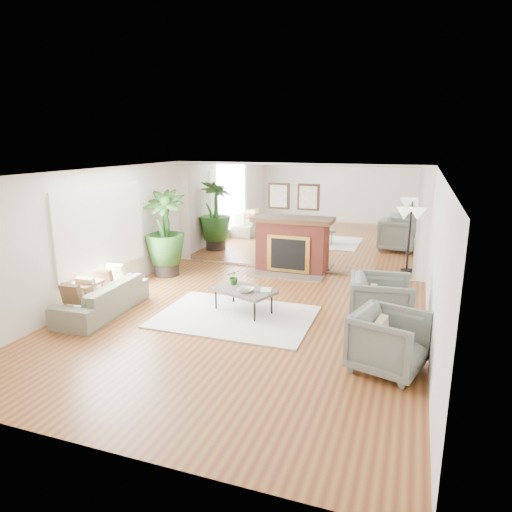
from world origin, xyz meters
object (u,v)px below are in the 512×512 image
at_px(armchair_back, 381,303).
at_px(side_table, 83,287).
at_px(fireplace, 291,245).
at_px(floor_lamp, 410,221).
at_px(sofa, 103,298).
at_px(coffee_table, 243,291).
at_px(potted_ficus, 165,231).
at_px(armchair_front, 389,342).

bearing_deg(armchair_back, side_table, 96.91).
relative_size(fireplace, floor_lamp, 1.19).
bearing_deg(sofa, coffee_table, 107.12).
height_order(sofa, floor_lamp, floor_lamp).
bearing_deg(floor_lamp, coffee_table, -141.07).
xyz_separation_m(sofa, potted_ficus, (-0.15, 2.48, 0.75)).
height_order(fireplace, armchair_back, fireplace).
bearing_deg(floor_lamp, armchair_front, -91.83).
xyz_separation_m(fireplace, coffee_table, (-0.10, -2.78, -0.25)).
distance_m(armchair_front, floor_lamp, 3.66).
height_order(fireplace, coffee_table, fireplace).
relative_size(armchair_front, side_table, 1.43).
bearing_deg(potted_ficus, floor_lamp, 6.09).
height_order(armchair_front, potted_ficus, potted_ficus).
distance_m(coffee_table, armchair_front, 2.90).
xyz_separation_m(sofa, side_table, (-0.20, -0.23, 0.24)).
bearing_deg(coffee_table, side_table, -156.80).
relative_size(coffee_table, armchair_back, 1.29).
height_order(armchair_back, floor_lamp, floor_lamp).
height_order(sofa, armchair_front, armchair_front).
relative_size(armchair_back, potted_ficus, 0.51).
bearing_deg(fireplace, side_table, -124.38).
bearing_deg(sofa, armchair_back, 98.10).
bearing_deg(fireplace, armchair_front, -59.05).
xyz_separation_m(armchair_back, potted_ficus, (-4.85, 1.55, 0.59)).
bearing_deg(armchair_back, coffee_table, 85.19).
height_order(side_table, potted_ficus, potted_ficus).
distance_m(fireplace, armchair_back, 3.54).
xyz_separation_m(sofa, armchair_back, (4.70, 0.92, 0.16)).
xyz_separation_m(fireplace, sofa, (-2.45, -3.64, -0.38)).
xyz_separation_m(coffee_table, side_table, (-2.55, -1.09, 0.12)).
relative_size(fireplace, armchair_front, 2.27).
distance_m(armchair_front, potted_ficus, 5.90).
relative_size(sofa, armchair_back, 1.98).
relative_size(coffee_table, side_table, 2.01).
bearing_deg(potted_ficus, armchair_back, -17.74).
bearing_deg(potted_ficus, sofa, -86.53).
bearing_deg(sofa, fireplace, 143.06).
bearing_deg(armchair_front, fireplace, 47.23).
height_order(sofa, side_table, side_table).
distance_m(sofa, floor_lamp, 5.99).
relative_size(sofa, side_table, 3.09).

